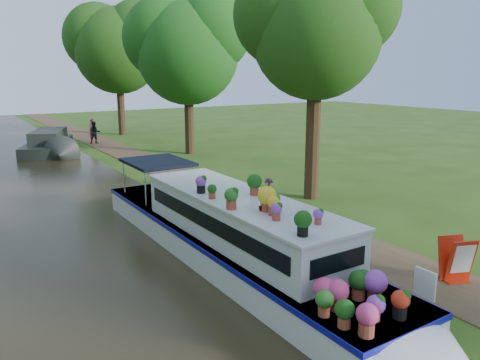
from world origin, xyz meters
name	(u,v)px	position (x,y,z in m)	size (l,w,h in m)	color
ground	(281,237)	(0.00, 0.00, 0.00)	(100.00, 100.00, 0.00)	#254310
canal_water	(78,284)	(-6.00, 0.00, 0.01)	(10.00, 100.00, 0.02)	black
towpath	(311,230)	(1.20, 0.00, 0.01)	(2.20, 100.00, 0.03)	#453320
plant_boat	(240,236)	(-2.25, -1.20, 0.85)	(2.29, 13.52, 2.29)	silver
tree_near_overhang	(315,24)	(3.79, 3.06, 6.60)	(5.52, 5.28, 8.99)	black
tree_near_mid	(187,45)	(4.48, 15.08, 6.44)	(6.90, 6.60, 9.40)	black
tree_near_far	(117,44)	(3.98, 26.09, 7.05)	(7.59, 7.26, 10.30)	black
second_boat	(49,144)	(-2.75, 19.92, 0.57)	(4.34, 7.75, 1.41)	black
sandwich_board	(457,261)	(1.64, -4.67, 0.51)	(0.72, 0.74, 1.06)	red
pedestrian_pink	(93,130)	(0.84, 23.00, 0.88)	(0.62, 0.41, 1.71)	#E05C9B
pedestrian_dark	(95,133)	(0.70, 22.05, 0.80)	(0.74, 0.58, 1.53)	black
verge_plant	(262,221)	(0.05, 1.04, 0.22)	(0.39, 0.34, 0.44)	#387021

